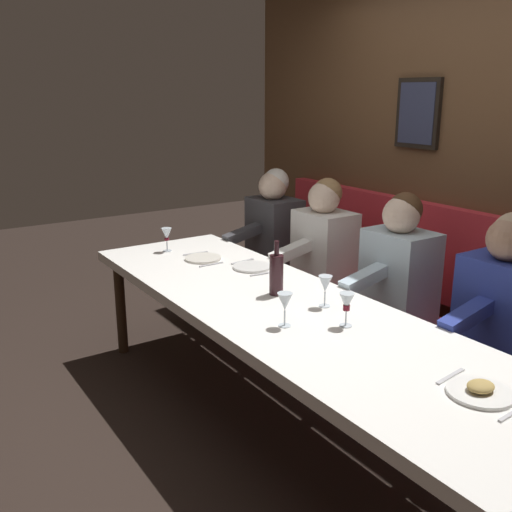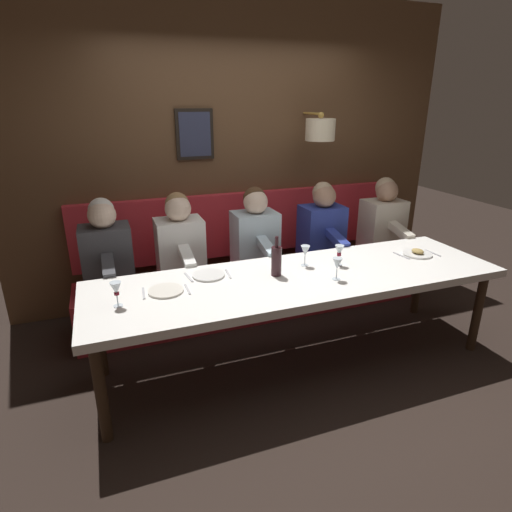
{
  "view_description": "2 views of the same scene",
  "coord_description": "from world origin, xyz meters",
  "px_view_note": "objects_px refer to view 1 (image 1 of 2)",
  "views": [
    {
      "loc": [
        -1.65,
        -2.22,
        1.8
      ],
      "look_at": [
        0.05,
        0.33,
        0.92
      ],
      "focal_mm": 40.08,
      "sensor_mm": 36.0,
      "label": 1
    },
    {
      "loc": [
        -2.57,
        1.3,
        1.96
      ],
      "look_at": [
        0.05,
        0.33,
        0.92
      ],
      "focal_mm": 29.44,
      "sensor_mm": 36.0,
      "label": 2
    }
  ],
  "objects_px": {
    "diner_middle": "(399,263)",
    "wine_glass_0": "(285,303)",
    "diner_near": "(504,296)",
    "diner_farthest": "(274,223)",
    "wine_glass_1": "(347,303)",
    "diner_far": "(324,239)",
    "wine_glass_3": "(167,235)",
    "wine_bottle": "(276,274)",
    "wine_glass_2": "(325,285)",
    "dining_table": "(283,316)"
  },
  "relations": [
    {
      "from": "diner_far",
      "to": "wine_bottle",
      "type": "distance_m",
      "value": 0.99
    },
    {
      "from": "wine_glass_1",
      "to": "wine_bottle",
      "type": "distance_m",
      "value": 0.54
    },
    {
      "from": "dining_table",
      "to": "diner_middle",
      "type": "bearing_deg",
      "value": 1.7
    },
    {
      "from": "diner_near",
      "to": "diner_middle",
      "type": "height_order",
      "value": "same"
    },
    {
      "from": "diner_middle",
      "to": "wine_glass_0",
      "type": "height_order",
      "value": "diner_middle"
    },
    {
      "from": "wine_glass_2",
      "to": "diner_far",
      "type": "bearing_deg",
      "value": 50.02
    },
    {
      "from": "dining_table",
      "to": "diner_middle",
      "type": "xyz_separation_m",
      "value": [
        0.88,
        0.03,
        0.13
      ]
    },
    {
      "from": "wine_glass_0",
      "to": "wine_glass_1",
      "type": "height_order",
      "value": "same"
    },
    {
      "from": "wine_glass_3",
      "to": "wine_bottle",
      "type": "relative_size",
      "value": 0.55
    },
    {
      "from": "diner_far",
      "to": "diner_near",
      "type": "bearing_deg",
      "value": -90.0
    },
    {
      "from": "diner_near",
      "to": "diner_middle",
      "type": "xyz_separation_m",
      "value": [
        0.0,
        0.69,
        0.0
      ]
    },
    {
      "from": "diner_far",
      "to": "wine_bottle",
      "type": "bearing_deg",
      "value": -145.32
    },
    {
      "from": "diner_middle",
      "to": "wine_glass_0",
      "type": "relative_size",
      "value": 4.82
    },
    {
      "from": "diner_middle",
      "to": "diner_farthest",
      "type": "height_order",
      "value": "same"
    },
    {
      "from": "diner_middle",
      "to": "wine_glass_1",
      "type": "height_order",
      "value": "diner_middle"
    },
    {
      "from": "diner_near",
      "to": "wine_glass_0",
      "type": "height_order",
      "value": "diner_near"
    },
    {
      "from": "wine_glass_1",
      "to": "wine_glass_3",
      "type": "height_order",
      "value": "same"
    },
    {
      "from": "wine_glass_0",
      "to": "diner_far",
      "type": "bearing_deg",
      "value": 42.26
    },
    {
      "from": "wine_glass_0",
      "to": "diner_farthest",
      "type": "bearing_deg",
      "value": 56.16
    },
    {
      "from": "wine_glass_0",
      "to": "wine_bottle",
      "type": "bearing_deg",
      "value": 59.48
    },
    {
      "from": "diner_far",
      "to": "wine_glass_2",
      "type": "xyz_separation_m",
      "value": [
        -0.71,
        -0.85,
        0.04
      ]
    },
    {
      "from": "wine_glass_3",
      "to": "wine_bottle",
      "type": "distance_m",
      "value": 1.14
    },
    {
      "from": "diner_near",
      "to": "diner_far",
      "type": "distance_m",
      "value": 1.39
    },
    {
      "from": "diner_near",
      "to": "diner_farthest",
      "type": "xyz_separation_m",
      "value": [
        0.0,
        1.99,
        0.0
      ]
    },
    {
      "from": "wine_glass_1",
      "to": "wine_bottle",
      "type": "bearing_deg",
      "value": 91.69
    },
    {
      "from": "dining_table",
      "to": "diner_near",
      "type": "bearing_deg",
      "value": -37.1
    },
    {
      "from": "diner_farthest",
      "to": "wine_glass_1",
      "type": "bearing_deg",
      "value": -115.04
    },
    {
      "from": "dining_table",
      "to": "diner_far",
      "type": "distance_m",
      "value": 1.15
    },
    {
      "from": "diner_farthest",
      "to": "wine_glass_2",
      "type": "bearing_deg",
      "value": -116.1
    },
    {
      "from": "diner_farthest",
      "to": "wine_glass_2",
      "type": "distance_m",
      "value": 1.62
    },
    {
      "from": "diner_middle",
      "to": "wine_glass_2",
      "type": "height_order",
      "value": "diner_middle"
    },
    {
      "from": "diner_far",
      "to": "wine_bottle",
      "type": "height_order",
      "value": "diner_far"
    },
    {
      "from": "diner_farthest",
      "to": "wine_glass_3",
      "type": "height_order",
      "value": "diner_farthest"
    },
    {
      "from": "wine_glass_1",
      "to": "wine_glass_2",
      "type": "relative_size",
      "value": 1.0
    },
    {
      "from": "diner_middle",
      "to": "diner_farthest",
      "type": "xyz_separation_m",
      "value": [
        0.0,
        1.3,
        0.0
      ]
    },
    {
      "from": "dining_table",
      "to": "wine_glass_0",
      "type": "bearing_deg",
      "value": -124.79
    },
    {
      "from": "diner_near",
      "to": "wine_bottle",
      "type": "height_order",
      "value": "diner_near"
    },
    {
      "from": "wine_glass_0",
      "to": "wine_glass_1",
      "type": "xyz_separation_m",
      "value": [
        0.24,
        -0.16,
        -0.0
      ]
    },
    {
      "from": "diner_near",
      "to": "wine_glass_2",
      "type": "xyz_separation_m",
      "value": [
        -0.71,
        0.54,
        0.04
      ]
    },
    {
      "from": "diner_middle",
      "to": "wine_glass_1",
      "type": "relative_size",
      "value": 4.82
    },
    {
      "from": "diner_farthest",
      "to": "diner_near",
      "type": "bearing_deg",
      "value": -90.0
    },
    {
      "from": "wine_glass_3",
      "to": "diner_middle",
      "type": "bearing_deg",
      "value": -53.75
    },
    {
      "from": "diner_farthest",
      "to": "wine_glass_3",
      "type": "distance_m",
      "value": 0.93
    },
    {
      "from": "wine_glass_0",
      "to": "wine_bottle",
      "type": "xyz_separation_m",
      "value": [
        0.22,
        0.38,
        -0.0
      ]
    },
    {
      "from": "diner_far",
      "to": "wine_glass_3",
      "type": "xyz_separation_m",
      "value": [
        -0.93,
        0.57,
        0.04
      ]
    },
    {
      "from": "wine_glass_1",
      "to": "diner_farthest",
      "type": "bearing_deg",
      "value": 64.96
    },
    {
      "from": "diner_far",
      "to": "wine_glass_1",
      "type": "distance_m",
      "value": 1.36
    },
    {
      "from": "diner_near",
      "to": "wine_glass_0",
      "type": "relative_size",
      "value": 4.82
    },
    {
      "from": "dining_table",
      "to": "wine_glass_0",
      "type": "height_order",
      "value": "wine_glass_0"
    },
    {
      "from": "dining_table",
      "to": "wine_glass_3",
      "type": "distance_m",
      "value": 1.3
    }
  ]
}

